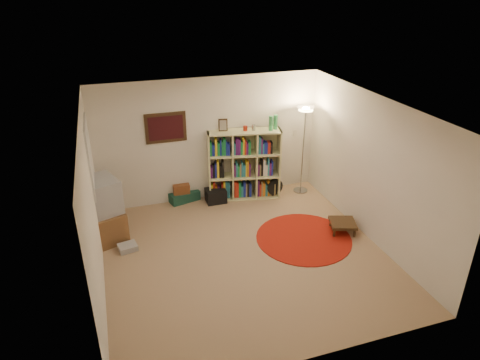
% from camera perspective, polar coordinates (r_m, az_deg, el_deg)
% --- Properties ---
extents(room, '(4.54, 4.54, 2.54)m').
position_cam_1_polar(room, '(6.58, 0.20, -0.88)').
color(room, '#9C7B5B').
rests_on(room, ground).
extents(bookshelf, '(1.51, 0.70, 1.74)m').
position_cam_1_polar(bookshelf, '(8.71, 0.40, 1.95)').
color(bookshelf, beige).
rests_on(bookshelf, ground).
extents(floor_lamp, '(0.46, 0.46, 1.86)m').
position_cam_1_polar(floor_lamp, '(8.73, 8.65, 7.62)').
color(floor_lamp, '#A3A5A7').
rests_on(floor_lamp, ground).
extents(floor_fan, '(0.36, 0.21, 0.40)m').
position_cam_1_polar(floor_fan, '(8.94, 4.64, -1.05)').
color(floor_fan, black).
rests_on(floor_fan, ground).
extents(tv_stand, '(0.77, 0.92, 1.13)m').
position_cam_1_polar(tv_stand, '(7.74, -17.79, -3.88)').
color(tv_stand, brown).
rests_on(tv_stand, ground).
extents(dvd_box, '(0.34, 0.30, 0.10)m').
position_cam_1_polar(dvd_box, '(7.55, -14.74, -8.67)').
color(dvd_box, '#9FA0A4').
rests_on(dvd_box, ground).
extents(suitcase, '(0.69, 0.53, 0.20)m').
position_cam_1_polar(suitcase, '(8.91, -7.59, -2.05)').
color(suitcase, '#153B2E').
rests_on(suitcase, ground).
extents(wicker_basket, '(0.33, 0.24, 0.19)m').
position_cam_1_polar(wicker_basket, '(8.77, -7.86, -1.11)').
color(wicker_basket, brown).
rests_on(wicker_basket, suitcase).
extents(duffel_bag, '(0.40, 0.33, 0.28)m').
position_cam_1_polar(duffel_bag, '(8.75, -3.25, -2.08)').
color(duffel_bag, black).
rests_on(duffel_bag, ground).
extents(red_rug, '(1.68, 1.68, 0.01)m').
position_cam_1_polar(red_rug, '(7.70, 8.48, -7.66)').
color(red_rug, maroon).
rests_on(red_rug, ground).
extents(side_table, '(0.56, 0.56, 0.21)m').
position_cam_1_polar(side_table, '(7.94, 13.54, -5.64)').
color(side_table, black).
rests_on(side_table, ground).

